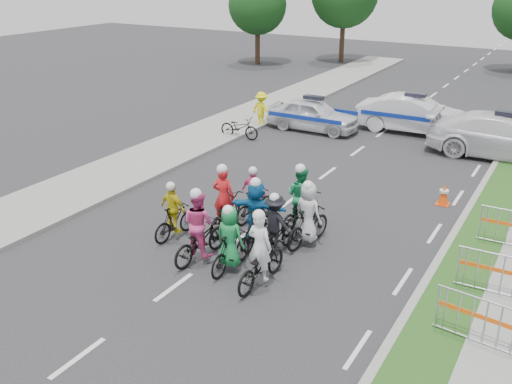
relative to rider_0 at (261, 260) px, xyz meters
The scene contains 23 objects.
ground 2.16m from the rider_0, 145.59° to the right, with size 90.00×90.00×0.00m, color #28282B.
curb_right 5.16m from the rider_0, 48.44° to the left, with size 0.20×60.00×0.12m, color gray.
grass_strip 5.65m from the rider_0, 43.09° to the left, with size 1.20×60.00×0.11m, color #214616.
sidewalk_left 9.07m from the rider_0, 154.92° to the left, with size 3.00×60.00×0.13m, color gray.
rider_0 is the anchor object (origin of this frame).
rider_1 0.99m from the rider_0, 168.07° to the left, with size 0.76×1.71×1.79m.
rider_2 1.98m from the rider_0, behind, with size 0.89×2.01×1.99m.
rider_3 3.40m from the rider_0, 164.03° to the left, with size 0.88×1.64×1.69m.
rider_4 1.56m from the rider_0, 105.56° to the left, with size 1.02×1.76×1.76m.
rider_5 2.05m from the rider_0, 122.72° to the left, with size 1.62×1.92×1.97m.
rider_6 3.08m from the rider_0, 139.10° to the left, with size 1.00×2.08×2.03m.
rider_7 2.42m from the rider_0, 88.24° to the left, with size 0.88×1.85×1.88m.
rider_8 3.27m from the rider_0, 99.62° to the left, with size 0.89×2.01×1.99m.
rider_9 3.59m from the rider_0, 122.82° to the left, with size 0.91×1.69×1.72m.
police_car_0 13.54m from the rider_0, 109.86° to the left, with size 1.67×4.15×1.41m, color silver.
police_car_1 14.68m from the rider_0, 92.32° to the left, with size 1.71×4.90×1.61m, color silver.
police_car_2 13.42m from the rider_0, 75.24° to the left, with size 2.33×5.73×1.66m, color silver.
marshal_hiviz 13.93m from the rider_0, 119.73° to the left, with size 1.04×0.60×1.61m, color #EEEB0C.
barrier_0 5.00m from the rider_0, ahead, with size 2.00×0.50×1.12m, color #A5A8AD, non-canonical shape.
barrier_1 5.46m from the rider_0, 23.59° to the left, with size 2.00×0.50×1.12m, color #A5A8AD, non-canonical shape.
cone_0 7.53m from the rider_0, 69.90° to the left, with size 0.40×0.40×0.70m.
parked_bike 12.05m from the rider_0, 124.25° to the left, with size 0.64×1.83×0.96m, color black.
tree_0 31.29m from the rider_0, 120.33° to the left, with size 4.20×4.20×6.30m.
Camera 1 is at (7.54, -9.04, 7.17)m, focal length 40.00 mm.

